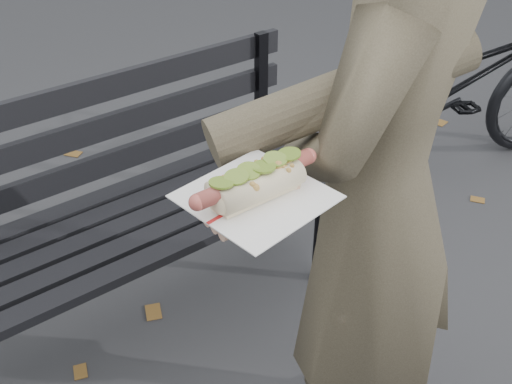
% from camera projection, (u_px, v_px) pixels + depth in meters
% --- Properties ---
extents(park_bench, '(1.50, 0.44, 0.88)m').
position_uv_depth(park_bench, '(108.00, 203.00, 1.85)').
color(park_bench, black).
rests_on(park_bench, ground).
extents(bicycle, '(1.69, 1.06, 0.84)m').
position_uv_depth(bicycle, '(446.00, 86.00, 2.78)').
color(bicycle, black).
rests_on(bicycle, ground).
extents(person, '(0.74, 0.63, 1.72)m').
position_uv_depth(person, '(375.00, 200.00, 1.30)').
color(person, '#433C2D').
rests_on(person, ground).
extents(held_hotdog, '(0.63, 0.32, 0.20)m').
position_uv_depth(held_hotdog, '(324.00, 117.00, 1.00)').
color(held_hotdog, '#433C2D').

